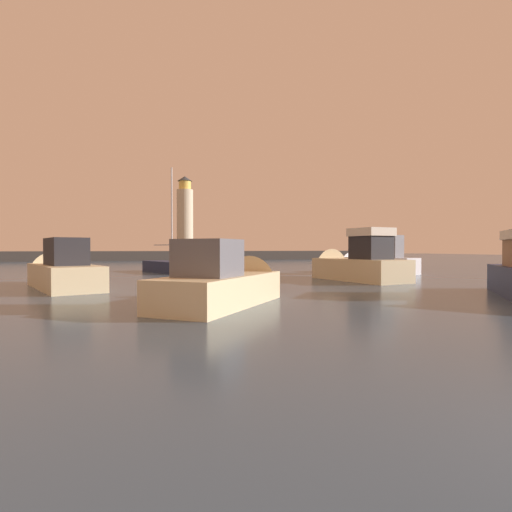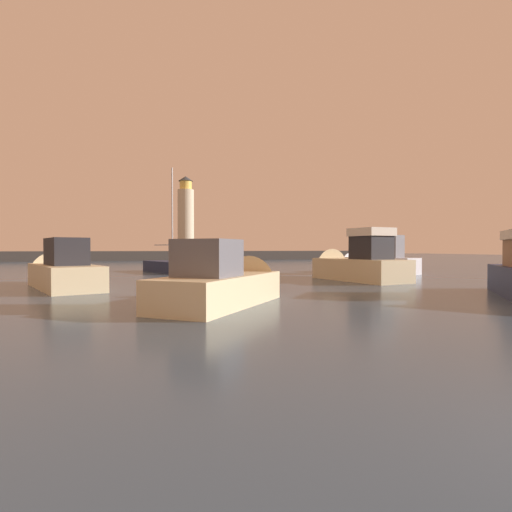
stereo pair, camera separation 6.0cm
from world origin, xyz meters
name	(u,v)px [view 2 (the right image)]	position (x,y,z in m)	size (l,w,h in m)	color
ground_plane	(201,271)	(0.00, 35.35, 0.00)	(220.00, 220.00, 0.00)	#384C60
breakwater	(171,256)	(0.00, 70.71, 0.80)	(73.30, 6.11, 1.60)	#423F3D
lighthouse	(186,216)	(2.60, 70.71, 7.85)	(2.85, 2.85, 13.20)	beige
motorboat_0	(60,271)	(-9.57, 22.16, 0.84)	(5.27, 9.12, 3.06)	beige
motorboat_1	(348,264)	(7.89, 22.53, 0.98)	(4.02, 8.90, 3.81)	beige
motorboat_2	(371,262)	(13.23, 28.34, 0.94)	(4.79, 8.14, 3.35)	silver
motorboat_5	(234,283)	(-1.98, 13.57, 0.73)	(6.73, 7.61, 2.89)	beige
sailboat_moored	(169,266)	(-2.99, 33.68, 0.52)	(4.22, 7.11, 8.82)	#1E284C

